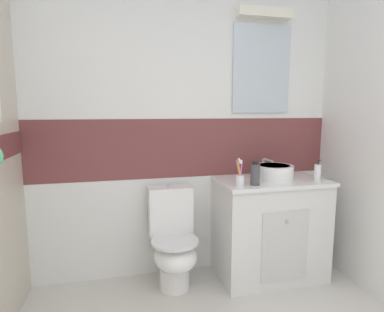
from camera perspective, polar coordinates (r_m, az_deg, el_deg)
name	(u,v)px	position (r m, az deg, el deg)	size (l,w,h in m)	color
wall_back_tiled	(188,129)	(2.75, -0.81, 4.88)	(3.20, 0.20, 2.50)	white
vanity_cabinet	(269,228)	(2.86, 13.76, -12.39)	(0.90, 0.55, 0.85)	silver
sink_basin	(274,172)	(2.73, 14.47, -2.73)	(0.32, 0.36, 0.15)	white
toilet	(173,242)	(2.64, -3.40, -15.15)	(0.37, 0.50, 0.81)	white
toothbrush_cup	(240,179)	(2.41, 8.62, -4.12)	(0.06, 0.06, 0.22)	white
soap_dispenser	(318,173)	(2.75, 21.65, -2.82)	(0.05, 0.05, 0.18)	white
mouthwash_bottle	(255,174)	(2.48, 11.30, -3.17)	(0.07, 0.07, 0.18)	#4C4C51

